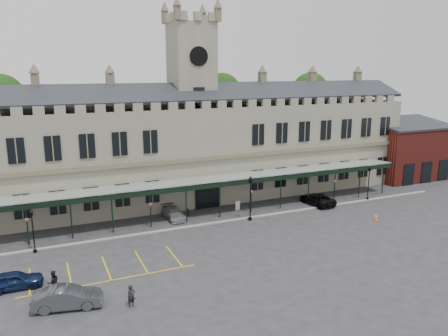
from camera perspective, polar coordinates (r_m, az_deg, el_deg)
name	(u,v)px	position (r m, az deg, el deg)	size (l,w,h in m)	color
ground	(248,239)	(44.09, 3.18, -9.23)	(140.00, 140.00, 0.00)	#2B2B2E
station_building	(193,149)	(56.41, -4.06, 2.51)	(60.00, 10.36, 17.30)	slate
clock_tower	(192,97)	(55.69, -4.20, 9.26)	(5.60, 5.60, 24.80)	slate
canopy	(219,196)	(49.68, -0.68, -3.70)	(50.00, 4.10, 4.30)	#8C9E93
brick_annex	(407,151)	(73.21, 22.77, 2.08)	(12.40, 8.36, 9.23)	maroon
kerb	(226,221)	(48.70, 0.24, -6.95)	(60.00, 0.40, 0.12)	gray
parking_markings	(107,271)	(38.87, -14.98, -12.82)	(16.00, 6.00, 0.01)	gold
tree_behind_left	(1,100)	(61.58, -27.11, 7.97)	(6.00, 6.00, 16.00)	#332314
tree_behind_mid	(222,94)	(67.01, -0.29, 9.63)	(6.00, 6.00, 16.00)	#332314
tree_behind_right	(310,92)	(74.83, 11.19, 9.73)	(6.00, 6.00, 16.00)	#332314
lamp_post_left	(33,227)	(43.67, -23.72, -7.06)	(0.40, 0.40, 4.21)	black
lamp_post_mid	(250,194)	(48.31, 3.47, -3.43)	(0.48, 0.48, 5.12)	black
lamp_post_right	(369,180)	(58.74, 18.39, -1.48)	(0.43, 0.43, 4.54)	black
traffic_cone	(376,217)	(52.07, 19.23, -6.07)	(0.40, 0.40, 0.64)	#FA5107
sign_board	(238,206)	(52.49, 1.80, -4.94)	(0.62, 0.21, 1.08)	black
bollard_left	(188,212)	(50.55, -4.75, -5.79)	(0.16, 0.16, 0.88)	black
bollard_right	(251,204)	(53.66, 3.54, -4.69)	(0.15, 0.15, 0.84)	black
car_left_a	(15,280)	(38.10, -25.68, -13.07)	(1.66, 4.13, 1.41)	#0E1A3E
car_left_b	(67,298)	(33.92, -19.76, -15.65)	(1.67, 4.78, 1.58)	#393C41
car_taxi	(173,213)	(49.80, -6.62, -5.89)	(1.78, 4.37, 1.27)	#979A9F
car_van	(317,199)	(55.73, 12.06, -3.97)	(2.34, 5.08, 1.41)	black
person_a	(131,296)	(32.84, -12.02, -16.05)	(0.60, 0.40, 1.66)	black
person_b	(53,282)	(36.07, -21.40, -13.74)	(0.91, 0.71, 1.88)	black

